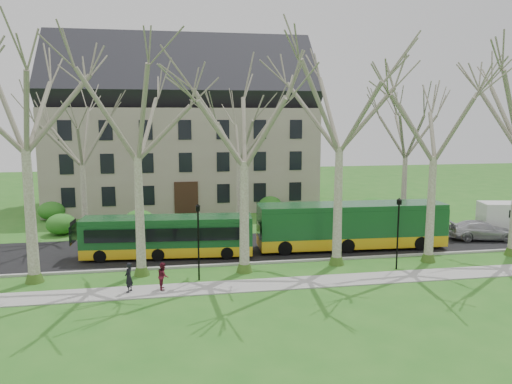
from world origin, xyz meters
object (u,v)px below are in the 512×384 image
at_px(bus_follow, 351,225).
at_px(pedestrian_a, 129,277).
at_px(sedan, 482,230).
at_px(bus_lead, 168,236).
at_px(pedestrian_b, 163,276).

bearing_deg(bus_follow, pedestrian_a, -154.00).
height_order(sedan, pedestrian_a, pedestrian_a).
xyz_separation_m(bus_lead, pedestrian_b, (-0.27, -6.33, -0.65)).
distance_m(bus_lead, sedan, 23.23).
height_order(bus_follow, sedan, bus_follow).
relative_size(pedestrian_a, pedestrian_b, 1.08).
relative_size(sedan, pedestrian_b, 3.33).
relative_size(sedan, pedestrian_a, 3.07).
xyz_separation_m(bus_follow, pedestrian_a, (-14.73, -6.42, -0.84)).
height_order(bus_follow, pedestrian_b, bus_follow).
bearing_deg(bus_follow, pedestrian_b, -151.58).
relative_size(bus_lead, sedan, 2.27).
bearing_deg(bus_follow, bus_lead, -177.67).
distance_m(bus_lead, bus_follow, 12.68).
bearing_deg(pedestrian_a, pedestrian_b, 116.30).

